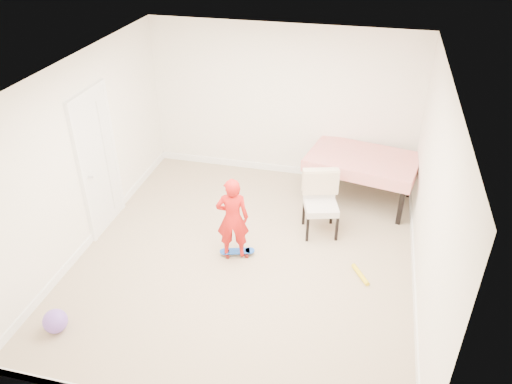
% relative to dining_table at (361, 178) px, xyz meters
% --- Properties ---
extents(ground, '(5.00, 5.00, 0.00)m').
position_rel_dining_table_xyz_m(ground, '(-1.42, -1.89, -0.39)').
color(ground, tan).
rests_on(ground, ground).
extents(ceiling, '(4.50, 5.00, 0.04)m').
position_rel_dining_table_xyz_m(ceiling, '(-1.42, -1.89, 2.19)').
color(ceiling, white).
rests_on(ceiling, wall_back).
extents(wall_back, '(4.50, 0.04, 2.60)m').
position_rel_dining_table_xyz_m(wall_back, '(-1.42, 0.59, 0.91)').
color(wall_back, white).
rests_on(wall_back, ground).
extents(wall_front, '(4.50, 0.04, 2.60)m').
position_rel_dining_table_xyz_m(wall_front, '(-1.42, -4.37, 0.91)').
color(wall_front, white).
rests_on(wall_front, ground).
extents(wall_left, '(0.04, 5.00, 2.60)m').
position_rel_dining_table_xyz_m(wall_left, '(-3.65, -1.89, 0.91)').
color(wall_left, white).
rests_on(wall_left, ground).
extents(wall_right, '(0.04, 5.00, 2.60)m').
position_rel_dining_table_xyz_m(wall_right, '(0.81, -1.89, 0.91)').
color(wall_right, white).
rests_on(wall_right, ground).
extents(door, '(0.11, 0.94, 2.11)m').
position_rel_dining_table_xyz_m(door, '(-3.64, -1.59, 0.63)').
color(door, white).
rests_on(door, ground).
extents(baseboard_back, '(4.50, 0.02, 0.12)m').
position_rel_dining_table_xyz_m(baseboard_back, '(-1.42, 0.60, -0.33)').
color(baseboard_back, white).
rests_on(baseboard_back, ground).
extents(baseboard_left, '(0.02, 5.00, 0.12)m').
position_rel_dining_table_xyz_m(baseboard_left, '(-3.66, -1.89, -0.33)').
color(baseboard_left, white).
rests_on(baseboard_left, ground).
extents(baseboard_right, '(0.02, 5.00, 0.12)m').
position_rel_dining_table_xyz_m(baseboard_right, '(0.82, -1.89, -0.33)').
color(baseboard_right, white).
rests_on(baseboard_right, ground).
extents(dining_table, '(1.84, 1.36, 0.78)m').
position_rel_dining_table_xyz_m(dining_table, '(0.00, 0.00, 0.00)').
color(dining_table, red).
rests_on(dining_table, ground).
extents(dining_chair, '(0.67, 0.72, 0.95)m').
position_rel_dining_table_xyz_m(dining_chair, '(-0.51, -1.06, 0.08)').
color(dining_chair, silver).
rests_on(dining_chair, ground).
extents(skateboard, '(0.51, 0.31, 0.07)m').
position_rel_dining_table_xyz_m(skateboard, '(-1.54, -1.87, -0.35)').
color(skateboard, blue).
rests_on(skateboard, ground).
extents(child, '(0.49, 0.38, 1.19)m').
position_rel_dining_table_xyz_m(child, '(-1.58, -1.90, 0.21)').
color(child, red).
rests_on(child, ground).
extents(balloon, '(0.28, 0.28, 0.28)m').
position_rel_dining_table_xyz_m(balloon, '(-3.20, -3.68, -0.25)').
color(balloon, '#7B53C9').
rests_on(balloon, ground).
extents(foam_toy, '(0.26, 0.37, 0.06)m').
position_rel_dining_table_xyz_m(foam_toy, '(0.15, -1.92, -0.36)').
color(foam_toy, yellow).
rests_on(foam_toy, ground).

